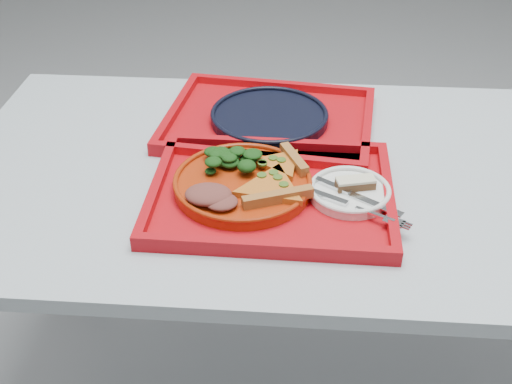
% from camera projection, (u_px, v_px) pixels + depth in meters
% --- Properties ---
extents(table, '(1.60, 0.80, 0.75)m').
position_uv_depth(table, '(345.00, 201.00, 1.33)').
color(table, silver).
rests_on(table, ground).
extents(tray_main, '(0.45, 0.36, 0.01)m').
position_uv_depth(tray_main, '(271.00, 196.00, 1.20)').
color(tray_main, '#B00910').
rests_on(tray_main, table).
extents(tray_far, '(0.49, 0.40, 0.01)m').
position_uv_depth(tray_far, '(269.00, 123.00, 1.43)').
color(tray_far, '#B00910').
rests_on(tray_far, table).
extents(dinner_plate, '(0.26, 0.26, 0.02)m').
position_uv_depth(dinner_plate, '(243.00, 185.00, 1.21)').
color(dinner_plate, '#9F290A').
rests_on(dinner_plate, tray_main).
extents(side_plate, '(0.15, 0.15, 0.01)m').
position_uv_depth(side_plate, '(350.00, 193.00, 1.19)').
color(side_plate, white).
rests_on(side_plate, tray_main).
extents(navy_plate, '(0.26, 0.26, 0.02)m').
position_uv_depth(navy_plate, '(269.00, 118.00, 1.42)').
color(navy_plate, black).
rests_on(navy_plate, tray_far).
extents(pizza_slice_a, '(0.17, 0.19, 0.02)m').
position_uv_depth(pizza_slice_a, '(271.00, 186.00, 1.17)').
color(pizza_slice_a, orange).
rests_on(pizza_slice_a, dinner_plate).
extents(pizza_slice_b, '(0.15, 0.14, 0.02)m').
position_uv_depth(pizza_slice_b, '(280.00, 162.00, 1.24)').
color(pizza_slice_b, orange).
rests_on(pizza_slice_b, dinner_plate).
extents(salad_heap, '(0.09, 0.08, 0.04)m').
position_uv_depth(salad_heap, '(232.00, 156.00, 1.23)').
color(salad_heap, black).
rests_on(salad_heap, dinner_plate).
extents(meat_portion, '(0.09, 0.07, 0.03)m').
position_uv_depth(meat_portion, '(208.00, 194.00, 1.14)').
color(meat_portion, brown).
rests_on(meat_portion, dinner_plate).
extents(dessert_bar, '(0.08, 0.04, 0.02)m').
position_uv_depth(dessert_bar, '(355.00, 183.00, 1.19)').
color(dessert_bar, '#4C3219').
rests_on(dessert_bar, side_plate).
extents(knife, '(0.16, 0.12, 0.01)m').
position_uv_depth(knife, '(357.00, 196.00, 1.16)').
color(knife, silver).
rests_on(knife, side_plate).
extents(fork, '(0.17, 0.11, 0.01)m').
position_uv_depth(fork, '(355.00, 207.00, 1.14)').
color(fork, silver).
rests_on(fork, side_plate).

